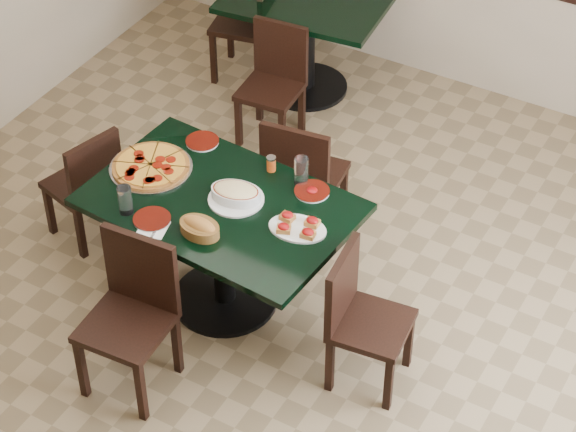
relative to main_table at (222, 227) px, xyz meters
The scene contains 21 objects.
floor 0.62m from the main_table, ahead, with size 5.50×5.50×0.00m, color #796445.
room_shell 2.23m from the main_table, 53.34° to the left, with size 5.50×5.50×5.50m.
main_table is the anchor object (origin of this frame).
back_table 2.21m from the main_table, 106.89° to the left, with size 1.18×0.91×0.75m.
chair_far 0.70m from the main_table, 80.53° to the left, with size 0.47×0.47×0.90m.
chair_near 0.70m from the main_table, 98.88° to the right, with size 0.45×0.45×0.91m.
chair_right 0.92m from the main_table, ahead, with size 0.43×0.43×0.83m.
chair_left 1.00m from the main_table, behind, with size 0.45×0.45×0.79m.
back_chair_near 1.66m from the main_table, 110.19° to the left, with size 0.41×0.41×0.82m.
back_chair_left 2.33m from the main_table, 116.56° to the left, with size 0.50×0.50×0.90m.
pepperoni_pizza 0.53m from the main_table, behind, with size 0.47×0.47×0.04m.
lasagna_casserole 0.24m from the main_table, 38.66° to the left, with size 0.31×0.30×0.09m.
bread_basket 0.35m from the main_table, 80.77° to the right, with size 0.24×0.17×0.10m.
bruschetta_platter 0.51m from the main_table, ahead, with size 0.34×0.26×0.05m.
side_plate_near 0.43m from the main_table, 126.89° to the right, with size 0.20×0.20×0.02m.
side_plate_far_r 0.54m from the main_table, 38.74° to the left, with size 0.19×0.19×0.03m.
side_plate_far_l 0.57m from the main_table, 133.37° to the left, with size 0.19×0.19×0.02m.
napkin_setting 0.44m from the main_table, 117.50° to the right, with size 0.18×0.18×0.01m.
water_glass_a 0.53m from the main_table, 49.77° to the left, with size 0.08×0.08×0.17m, color white.
water_glass_b 0.57m from the main_table, 140.67° to the right, with size 0.08×0.08×0.16m, color white.
pepper_shaker 0.45m from the main_table, 74.78° to the left, with size 0.05×0.05×0.09m.
Camera 1 is at (2.34, -3.80, 4.65)m, focal length 70.00 mm.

